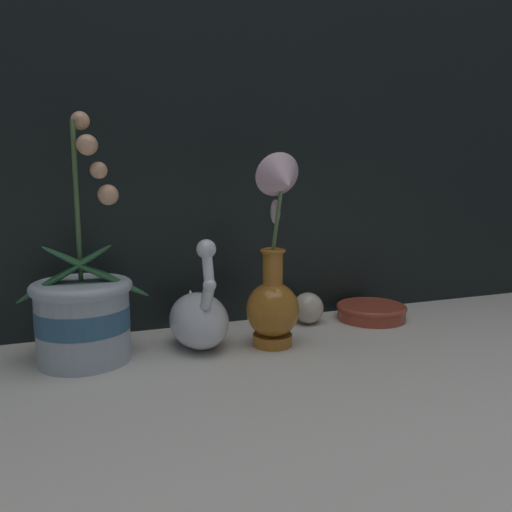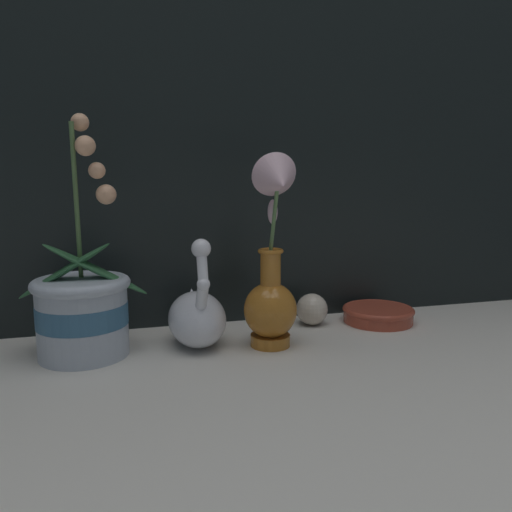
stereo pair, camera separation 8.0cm
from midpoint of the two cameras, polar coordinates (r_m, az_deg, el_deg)
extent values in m
plane|color=beige|center=(0.89, -0.32, -11.54)|extent=(2.80, 2.80, 0.00)
cube|color=black|center=(1.12, -5.19, 23.84)|extent=(2.80, 0.03, 1.20)
cylinder|color=#B2BCCC|center=(0.92, -21.54, -7.03)|extent=(0.15, 0.15, 0.14)
cylinder|color=#386689|center=(0.92, -21.56, -6.62)|extent=(0.16, 0.16, 0.04)
torus|color=#B2BCCC|center=(0.91, -21.76, -3.32)|extent=(0.17, 0.17, 0.02)
cylinder|color=#4C6B3D|center=(0.89, -22.28, 5.61)|extent=(0.01, 0.04, 0.27)
ellipsoid|color=#2D6038|center=(0.90, -20.12, -1.79)|extent=(0.18, 0.05, 0.11)
ellipsoid|color=#2D6038|center=(0.91, -23.51, -1.92)|extent=(0.17, 0.07, 0.10)
sphere|color=#E5A87F|center=(0.90, -21.98, 14.17)|extent=(0.03, 0.03, 0.03)
sphere|color=#E5A87F|center=(0.87, -21.34, 11.75)|extent=(0.03, 0.03, 0.03)
sphere|color=#E5A87F|center=(0.87, -20.12, 9.18)|extent=(0.03, 0.03, 0.03)
sphere|color=#E5A87F|center=(0.87, -19.11, 6.62)|extent=(0.03, 0.03, 0.03)
ellipsoid|color=white|center=(0.94, -9.01, -7.31)|extent=(0.11, 0.16, 0.10)
cone|color=white|center=(0.99, -9.70, -5.55)|extent=(0.05, 0.07, 0.07)
cylinder|color=white|center=(0.87, -8.29, -4.88)|extent=(0.02, 0.05, 0.07)
sphere|color=white|center=(0.84, -8.06, -3.34)|extent=(0.02, 0.02, 0.02)
cylinder|color=white|center=(0.85, -8.23, -1.28)|extent=(0.02, 0.04, 0.06)
sphere|color=white|center=(0.85, -8.41, 0.76)|extent=(0.03, 0.03, 0.03)
cylinder|color=#B26B23|center=(0.95, -0.56, -9.56)|extent=(0.07, 0.07, 0.02)
ellipsoid|color=#B26B23|center=(0.93, -0.56, -6.19)|extent=(0.10, 0.10, 0.10)
cylinder|color=#B26B23|center=(0.92, -0.57, -1.40)|extent=(0.04, 0.04, 0.06)
torus|color=#B26B23|center=(0.91, -0.57, 0.58)|extent=(0.05, 0.05, 0.01)
cylinder|color=#567A47|center=(0.89, -0.19, 3.98)|extent=(0.01, 0.04, 0.11)
cone|color=beige|center=(0.86, 0.42, 8.65)|extent=(0.08, 0.08, 0.10)
ellipsoid|color=beige|center=(0.89, -0.35, 5.08)|extent=(0.02, 0.02, 0.04)
sphere|color=beige|center=(1.08, 3.84, -5.98)|extent=(0.07, 0.07, 0.07)
cylinder|color=#A8422D|center=(1.14, 11.08, -6.33)|extent=(0.15, 0.15, 0.03)
torus|color=#A8422D|center=(1.13, 11.10, -5.78)|extent=(0.15, 0.15, 0.01)
camera|label=1|loc=(0.04, -92.39, -0.37)|focal=35.00mm
camera|label=2|loc=(0.04, 87.61, 0.37)|focal=35.00mm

